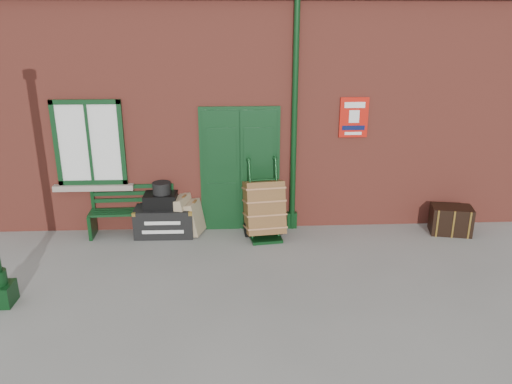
{
  "coord_description": "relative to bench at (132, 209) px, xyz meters",
  "views": [
    {
      "loc": [
        -0.44,
        -7.09,
        3.66
      ],
      "look_at": [
        -0.06,
        0.6,
        1.0
      ],
      "focal_mm": 35.0,
      "sensor_mm": 36.0,
      "label": 1
    }
  ],
  "objects": [
    {
      "name": "strongbox",
      "position": [
        0.52,
        -0.07,
        0.19
      ],
      "size": [
        0.57,
        0.42,
        0.26
      ],
      "primitive_type": "cube",
      "rotation": [
        0.0,
        0.0,
        -0.01
      ],
      "color": "black",
      "rests_on": "houdini_trunk"
    },
    {
      "name": "station_building",
      "position": [
        2.23,
        2.17,
        1.7
      ],
      "size": [
        10.3,
        4.3,
        4.36
      ],
      "color": "#973E30",
      "rests_on": "ground"
    },
    {
      "name": "ground",
      "position": [
        2.23,
        -1.32,
        -0.46
      ],
      "size": [
        80.0,
        80.0,
        0.0
      ],
      "primitive_type": "plane",
      "color": "gray",
      "rests_on": "ground"
    },
    {
      "name": "suitcase_back",
      "position": [
        0.92,
        -0.07,
        -0.1
      ],
      "size": [
        0.44,
        0.56,
        0.71
      ],
      "primitive_type": "cube",
      "rotation": [
        0.0,
        -0.17,
        -0.29
      ],
      "color": "tan",
      "rests_on": "ground"
    },
    {
      "name": "porter_trolley",
      "position": [
        2.34,
        -0.26,
        0.07
      ],
      "size": [
        0.75,
        0.8,
        1.38
      ],
      "rotation": [
        0.0,
        0.0,
        0.13
      ],
      "color": "#0C3314",
      "rests_on": "ground"
    },
    {
      "name": "houdini_trunk",
      "position": [
        0.57,
        -0.07,
        -0.2
      ],
      "size": [
        1.04,
        0.58,
        0.52
      ],
      "primitive_type": "cube",
      "rotation": [
        0.0,
        0.0,
        -0.01
      ],
      "color": "black",
      "rests_on": "ground"
    },
    {
      "name": "suitcase_front",
      "position": [
        1.1,
        -0.07,
        -0.15
      ],
      "size": [
        0.4,
        0.51,
        0.61
      ],
      "primitive_type": "cube",
      "rotation": [
        0.0,
        -0.19,
        -0.29
      ],
      "color": "tan",
      "rests_on": "ground"
    },
    {
      "name": "bench",
      "position": [
        0.0,
        0.0,
        0.0
      ],
      "size": [
        1.49,
        0.51,
        0.92
      ],
      "rotation": [
        0.0,
        0.0,
        0.03
      ],
      "color": "black",
      "rests_on": "ground"
    },
    {
      "name": "dark_trunk",
      "position": [
        5.72,
        -0.27,
        -0.21
      ],
      "size": [
        0.78,
        0.59,
        0.5
      ],
      "primitive_type": "cube",
      "rotation": [
        0.0,
        0.0,
        -0.21
      ],
      "color": "black",
      "rests_on": "ground"
    },
    {
      "name": "hatbox",
      "position": [
        0.55,
        -0.07,
        0.42
      ],
      "size": [
        0.31,
        0.31,
        0.21
      ],
      "primitive_type": "cylinder",
      "rotation": [
        0.0,
        0.0,
        -0.01
      ],
      "color": "black",
      "rests_on": "strongbox"
    }
  ]
}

